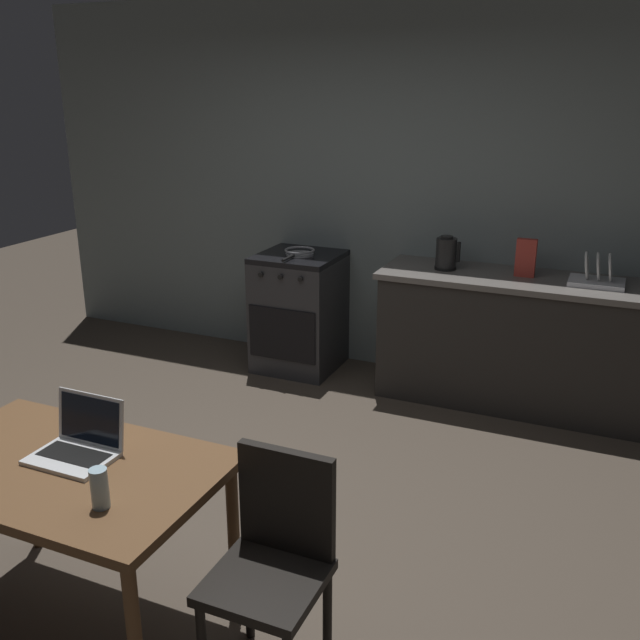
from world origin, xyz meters
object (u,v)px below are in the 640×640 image
(laptop, at_px, (78,445))
(drinking_glass, at_px, (100,488))
(chair, at_px, (275,554))
(dish_rack, at_px, (597,277))
(frying_pan, at_px, (299,252))
(cereal_box, at_px, (526,258))
(electric_kettle, at_px, (446,253))
(stove_oven, at_px, (299,312))
(dining_table, at_px, (65,482))

(laptop, xyz_separation_m, drinking_glass, (0.32, -0.25, 0.03))
(chair, xyz_separation_m, dish_rack, (0.90, 2.79, 0.45))
(frying_pan, bearing_deg, cereal_box, 1.74)
(electric_kettle, relative_size, frying_pan, 0.58)
(chair, height_order, drinking_glass, drinking_glass)
(stove_oven, height_order, frying_pan, frying_pan)
(frying_pan, xyz_separation_m, dish_rack, (2.09, 0.03, 0.02))
(chair, height_order, laptop, laptop)
(stove_oven, bearing_deg, electric_kettle, 0.13)
(electric_kettle, relative_size, cereal_box, 0.92)
(frying_pan, bearing_deg, electric_kettle, 1.54)
(cereal_box, bearing_deg, chair, -98.91)
(stove_oven, height_order, laptop, laptop)
(stove_oven, bearing_deg, laptop, -82.42)
(dining_table, distance_m, cereal_box, 3.22)
(laptop, xyz_separation_m, electric_kettle, (0.75, 2.83, 0.23))
(dining_table, distance_m, electric_kettle, 3.03)
(dish_rack, bearing_deg, electric_kettle, 180.00)
(frying_pan, bearing_deg, dining_table, -83.13)
(dining_table, height_order, cereal_box, cereal_box)
(laptop, bearing_deg, cereal_box, 60.04)
(cereal_box, relative_size, dish_rack, 0.75)
(frying_pan, distance_m, drinking_glass, 3.13)
(stove_oven, xyz_separation_m, dining_table, (0.36, -2.91, 0.21))
(drinking_glass, xyz_separation_m, cereal_box, (0.96, 3.10, 0.22))
(stove_oven, relative_size, drinking_glass, 6.19)
(chair, distance_m, laptop, 0.89)
(cereal_box, height_order, dish_rack, cereal_box)
(stove_oven, relative_size, dish_rack, 2.67)
(frying_pan, distance_m, cereal_box, 1.64)
(stove_oven, distance_m, chair, 3.04)
(laptop, bearing_deg, dish_rack, 52.72)
(stove_oven, distance_m, cereal_box, 1.75)
(stove_oven, bearing_deg, dining_table, -82.86)
(stove_oven, xyz_separation_m, dish_rack, (2.11, 0.00, 0.50))
(electric_kettle, xyz_separation_m, cereal_box, (0.53, 0.02, 0.02))
(dining_table, height_order, chair, chair)
(frying_pan, bearing_deg, dish_rack, 0.82)
(frying_pan, distance_m, dish_rack, 2.09)
(stove_oven, bearing_deg, cereal_box, 0.78)
(chair, xyz_separation_m, cereal_box, (0.44, 2.81, 0.53))
(stove_oven, xyz_separation_m, laptop, (0.38, -2.83, 0.34))
(chair, bearing_deg, laptop, -157.08)
(laptop, distance_m, drinking_glass, 0.40)
(chair, height_order, dish_rack, dish_rack)
(chair, bearing_deg, drinking_glass, -130.92)
(electric_kettle, bearing_deg, laptop, -104.81)
(laptop, height_order, frying_pan, laptop)
(laptop, height_order, electric_kettle, electric_kettle)
(cereal_box, bearing_deg, frying_pan, -178.26)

